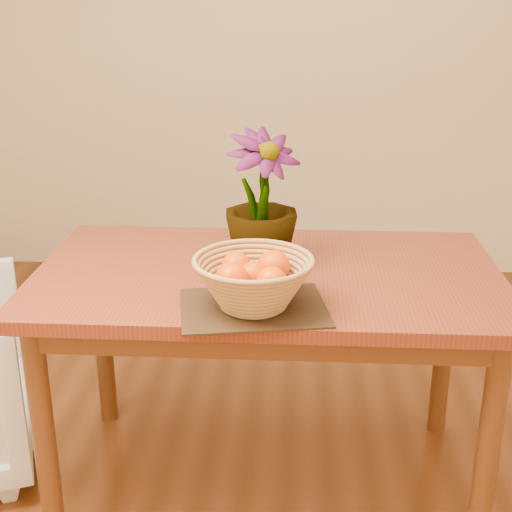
{
  "coord_description": "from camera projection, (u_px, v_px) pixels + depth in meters",
  "views": [
    {
      "loc": [
        0.08,
        -1.69,
        1.54
      ],
      "look_at": [
        -0.02,
        0.1,
        0.87
      ],
      "focal_mm": 50.0,
      "sensor_mm": 36.0,
      "label": 1
    }
  ],
  "objects": [
    {
      "name": "table",
      "position": [
        268.0,
        297.0,
        2.18
      ],
      "size": [
        1.4,
        0.8,
        0.75
      ],
      "color": "maroon",
      "rests_on": "floor"
    },
    {
      "name": "wicker_basket",
      "position": [
        253.0,
        284.0,
        1.86
      ],
      "size": [
        0.32,
        0.32,
        0.13
      ],
      "color": "#B3844A",
      "rests_on": "placemat"
    },
    {
      "name": "placemat",
      "position": [
        253.0,
        308.0,
        1.89
      ],
      "size": [
        0.43,
        0.35,
        0.01
      ],
      "primitive_type": "cube",
      "rotation": [
        0.0,
        0.0,
        0.17
      ],
      "color": "#311E12",
      "rests_on": "table"
    },
    {
      "name": "wall_back",
      "position": [
        285.0,
        29.0,
        3.76
      ],
      "size": [
        4.0,
        0.02,
        2.7
      ],
      "primitive_type": "cube",
      "color": "#F9EBBE",
      "rests_on": "floor"
    },
    {
      "name": "potted_plant",
      "position": [
        261.0,
        199.0,
        2.14
      ],
      "size": [
        0.32,
        0.32,
        0.41
      ],
      "primitive_type": "imported",
      "rotation": [
        0.0,
        0.0,
        0.59
      ],
      "color": "#1E4513",
      "rests_on": "table"
    },
    {
      "name": "orange_pile",
      "position": [
        253.0,
        273.0,
        1.85
      ],
      "size": [
        0.19,
        0.19,
        0.09
      ],
      "rotation": [
        0.0,
        0.0,
        0.15
      ],
      "color": "#F75D04",
      "rests_on": "wicker_basket"
    }
  ]
}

